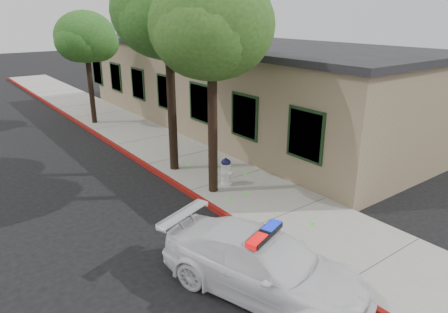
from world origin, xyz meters
TOP-DOWN VIEW (x-y plane):
  - ground at (0.00, 0.00)m, footprint 120.00×120.00m
  - sidewalk at (1.60, 3.00)m, footprint 3.20×60.00m
  - red_curb at (0.06, 3.00)m, footprint 0.14×60.00m
  - clapboard_building at (6.69, 9.00)m, footprint 7.30×20.89m
  - police_car at (-1.25, -2.00)m, footprint 3.25×4.88m
  - fire_hydrant at (1.34, 2.71)m, footprint 0.53×0.46m
  - street_tree_near at (0.71, 2.53)m, footprint 3.80×3.61m
  - street_tree_mid at (0.70, 5.06)m, footprint 3.69×3.81m
  - street_tree_far at (0.73, 13.23)m, footprint 3.19×2.94m

SIDE VIEW (x-z plane):
  - ground at x=0.00m, z-range 0.00..0.00m
  - sidewalk at x=1.60m, z-range 0.00..0.15m
  - red_curb at x=0.06m, z-range 0.00..0.16m
  - fire_hydrant at x=1.34m, z-range 0.15..1.07m
  - police_car at x=-1.25m, z-range -0.06..1.38m
  - clapboard_building at x=6.69m, z-range 0.01..4.25m
  - street_tree_far at x=0.73m, z-range 1.55..7.12m
  - street_tree_near at x=0.71m, z-range 1.78..8.38m
  - street_tree_mid at x=0.70m, z-range 1.94..8.98m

